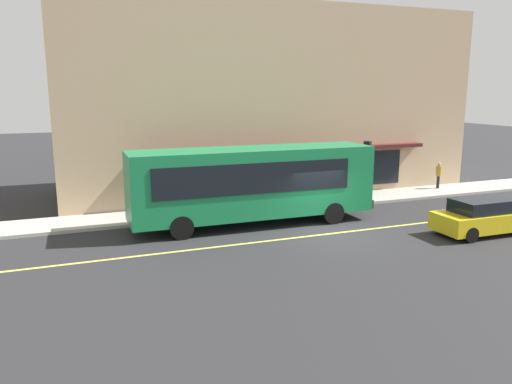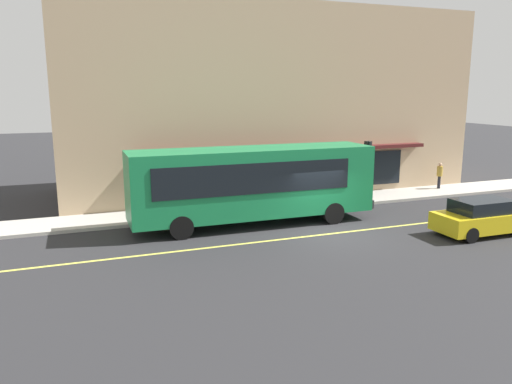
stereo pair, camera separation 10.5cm
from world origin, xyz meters
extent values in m
plane|color=#28282B|center=(0.00, 0.00, 0.00)|extent=(120.00, 120.00, 0.00)
cube|color=#B2ADA3|center=(0.00, 5.41, 0.07)|extent=(80.00, 2.66, 0.15)
cube|color=#D8D14C|center=(0.00, 0.00, 0.00)|extent=(36.00, 0.16, 0.01)
cube|color=tan|center=(1.16, 10.82, 5.33)|extent=(24.11, 8.15, 10.67)
cube|color=#4C1919|center=(1.16, 6.49, 2.80)|extent=(16.88, 0.70, 0.20)
cube|color=black|center=(1.16, 6.71, 1.50)|extent=(14.47, 0.08, 2.00)
cube|color=#197F47|center=(-2.63, 2.59, 2.00)|extent=(11.03, 2.65, 3.00)
cube|color=black|center=(2.82, 2.52, 2.36)|extent=(0.15, 2.10, 1.80)
cube|color=black|center=(-2.91, 3.87, 2.36)|extent=(8.80, 0.18, 1.32)
cube|color=black|center=(-2.95, 1.33, 2.36)|extent=(8.80, 0.18, 1.32)
cube|color=#0CF259|center=(2.89, 2.51, 3.25)|extent=(0.11, 1.90, 0.36)
cube|color=#2D2D33|center=(2.92, 2.51, 0.75)|extent=(0.19, 2.40, 0.40)
cylinder|color=black|center=(0.90, 3.67, 0.50)|extent=(1.00, 0.31, 1.00)
cylinder|color=black|center=(0.87, 1.41, 0.50)|extent=(1.00, 0.31, 1.00)
cylinder|color=black|center=(-6.13, 3.77, 0.50)|extent=(1.00, 0.31, 1.00)
cylinder|color=black|center=(-6.17, 1.51, 0.50)|extent=(1.00, 0.31, 1.00)
cylinder|color=#2D2D33|center=(4.74, 4.47, 1.75)|extent=(0.12, 0.12, 3.20)
cube|color=black|center=(4.74, 4.67, 2.90)|extent=(0.30, 0.30, 0.90)
sphere|color=red|center=(4.74, 4.84, 3.17)|extent=(0.18, 0.18, 0.18)
sphere|color=orange|center=(4.74, 4.84, 2.90)|extent=(0.18, 0.18, 0.18)
sphere|color=green|center=(4.74, 4.84, 2.63)|extent=(0.18, 0.18, 0.18)
cube|color=yellow|center=(6.00, -2.34, 0.60)|extent=(4.32, 1.84, 0.75)
cube|color=black|center=(5.85, -2.34, 1.25)|extent=(2.42, 1.54, 0.55)
cylinder|color=black|center=(7.43, -1.53, 0.32)|extent=(0.64, 0.23, 0.64)
cylinder|color=black|center=(4.59, -1.50, 0.32)|extent=(0.64, 0.23, 0.64)
cylinder|color=black|center=(4.57, -3.14, 0.32)|extent=(0.64, 0.23, 0.64)
cylinder|color=black|center=(3.21, 5.44, 0.60)|extent=(0.18, 0.18, 0.90)
cylinder|color=#B28C33|center=(3.21, 5.44, 1.40)|extent=(0.34, 0.34, 0.71)
sphere|color=tan|center=(3.21, 5.44, 1.89)|extent=(0.25, 0.25, 0.25)
cylinder|color=black|center=(10.67, 5.83, 0.53)|extent=(0.18, 0.18, 0.76)
cylinder|color=#B28C33|center=(10.67, 5.83, 1.21)|extent=(0.34, 0.34, 0.60)
sphere|color=tan|center=(10.67, 5.83, 1.62)|extent=(0.21, 0.21, 0.21)
camera|label=1|loc=(-10.46, -18.00, 6.04)|focal=35.07mm
camera|label=2|loc=(-10.36, -18.04, 6.04)|focal=35.07mm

